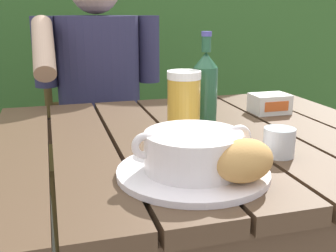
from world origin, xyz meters
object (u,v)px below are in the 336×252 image
at_px(bread_roll, 244,160).
at_px(water_glass_small, 279,142).
at_px(butter_tub, 270,104).
at_px(soup_bowl, 193,150).
at_px(chair_near_diner, 98,145).
at_px(beer_bottle, 205,89).
at_px(table_knife, 234,145).
at_px(beer_glass, 184,105).
at_px(person_eating, 100,98).
at_px(serving_plate, 193,172).

xyz_separation_m(bread_roll, water_glass_small, (0.14, 0.13, -0.02)).
bearing_deg(butter_tub, water_glass_small, -116.48).
distance_m(soup_bowl, bread_roll, 0.10).
bearing_deg(chair_near_diner, soup_bowl, -87.10).
distance_m(soup_bowl, beer_bottle, 0.33).
distance_m(beer_bottle, table_knife, 0.19).
xyz_separation_m(beer_glass, butter_tub, (0.33, 0.17, -0.05)).
xyz_separation_m(person_eating, beer_bottle, (0.19, -0.63, 0.14)).
bearing_deg(soup_bowl, beer_glass, 76.27).
xyz_separation_m(person_eating, beer_glass, (0.11, -0.70, 0.11)).
xyz_separation_m(beer_glass, table_knife, (0.09, -0.09, -0.08)).
distance_m(bread_roll, beer_glass, 0.30).
bearing_deg(water_glass_small, bread_roll, -138.82).
bearing_deg(beer_bottle, table_knife, -86.38).
xyz_separation_m(person_eating, water_glass_small, (0.27, -0.87, 0.06)).
height_order(soup_bowl, bread_roll, soup_bowl).
bearing_deg(bread_roll, person_eating, 97.12).
bearing_deg(bread_roll, butter_tub, 56.16).
relative_size(bread_roll, butter_tub, 1.26).
bearing_deg(chair_near_diner, table_knife, -78.46).
bearing_deg(soup_bowl, butter_tub, 46.10).
distance_m(beer_glass, water_glass_small, 0.24).
bearing_deg(chair_near_diner, butter_tub, -58.64).
height_order(serving_plate, soup_bowl, soup_bowl).
bearing_deg(chair_near_diner, beer_glass, -82.92).
distance_m(person_eating, butter_tub, 0.69).
bearing_deg(bread_roll, soup_bowl, 130.60).
height_order(person_eating, beer_bottle, person_eating).
height_order(soup_bowl, beer_glass, beer_glass).
distance_m(chair_near_diner, butter_tub, 0.90).
distance_m(person_eating, serving_plate, 0.92).
bearing_deg(water_glass_small, beer_glass, 131.90).
xyz_separation_m(bread_roll, beer_bottle, (0.07, 0.37, 0.05)).
relative_size(person_eating, table_knife, 8.94).
xyz_separation_m(beer_glass, beer_bottle, (0.08, 0.07, 0.02)).
height_order(water_glass_small, butter_tub, water_glass_small).
xyz_separation_m(chair_near_diner, beer_bottle, (0.19, -0.83, 0.40)).
bearing_deg(bread_roll, serving_plate, 130.60).
relative_size(butter_tub, table_knife, 0.78).
height_order(bread_roll, beer_bottle, beer_bottle).
xyz_separation_m(person_eating, bread_roll, (0.12, -1.00, 0.08)).
height_order(chair_near_diner, beer_bottle, beer_bottle).
relative_size(chair_near_diner, beer_bottle, 3.77).
height_order(beer_glass, water_glass_small, beer_glass).
relative_size(beer_glass, table_knife, 1.16).
height_order(beer_glass, beer_bottle, beer_bottle).
bearing_deg(butter_tub, person_eating, 130.20).
xyz_separation_m(serving_plate, soup_bowl, (0.00, -0.00, 0.04)).
xyz_separation_m(water_glass_small, butter_tub, (0.17, 0.35, -0.00)).
distance_m(person_eating, bread_roll, 1.01).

